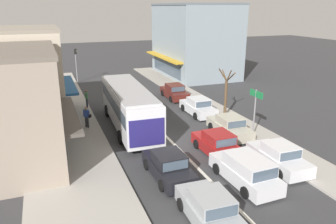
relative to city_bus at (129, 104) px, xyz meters
name	(u,v)px	position (x,y,z in m)	size (l,w,h in m)	color
ground_plane	(173,143)	(2.02, -4.06, -1.88)	(140.00, 140.00, 0.00)	#353538
lane_centre_line	(154,124)	(2.02, -0.06, -1.88)	(0.20, 28.00, 0.01)	silver
sidewalk_left	(64,126)	(-4.78, 1.94, -1.81)	(5.20, 44.00, 0.14)	#A39E96
kerb_right	(211,109)	(8.22, 1.94, -1.82)	(2.80, 44.00, 0.12)	#A39E96
shopfront_corner_near	(4,109)	(-8.15, -3.53, 1.53)	(7.09, 8.25, 6.82)	gray
shopfront_mid_block	(13,76)	(-8.16, 4.77, 1.85)	(8.46, 7.65, 7.47)	beige
building_right_far	(195,40)	(13.51, 16.88, 2.82)	(9.16, 12.12, 9.41)	#84939E
city_bus	(129,104)	(0.00, 0.00, 0.00)	(3.07, 10.95, 3.23)	silver
sedan_behind_bus_mid	(168,166)	(0.04, -8.43, -1.22)	(1.95, 4.22, 1.47)	black
sedan_behind_bus_near	(218,144)	(4.04, -6.77, -1.22)	(1.95, 4.23, 1.47)	maroon
wagon_queue_far_back	(246,170)	(3.64, -10.48, -1.14)	(2.05, 4.56, 1.58)	silver
sedan_adjacent_lane_trail	(210,210)	(0.27, -12.87, -1.22)	(2.00, 4.25, 1.47)	#9EA3A8
parked_sedan_kerb_front	(279,157)	(6.48, -9.61, -1.22)	(1.97, 4.24, 1.47)	silver
parked_sedan_kerb_second	(230,127)	(6.44, -4.21, -1.22)	(2.00, 4.25, 1.47)	#B7B29E
parked_sedan_kerb_third	(198,107)	(6.45, 1.05, -1.22)	(1.95, 4.23, 1.47)	silver
parked_sedan_kerb_rear	(175,92)	(6.49, 6.67, -1.22)	(1.95, 4.23, 1.47)	#561E19
traffic_light_downstreet	(76,59)	(-2.02, 17.82, 0.97)	(0.33, 0.24, 4.20)	gray
directional_road_sign	(255,103)	(7.65, -5.39, 0.80)	(0.10, 1.40, 3.60)	gray
street_tree_right	(226,95)	(8.20, -0.52, 0.11)	(1.64, 1.49, 4.26)	brown
pedestrian_with_handbag_near	(87,116)	(-3.12, 0.80, -0.81)	(0.57, 0.53, 1.63)	#333338
pedestrian_browsing_midblock	(87,98)	(-2.42, 6.12, -0.81)	(0.29, 0.56, 1.63)	#232838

